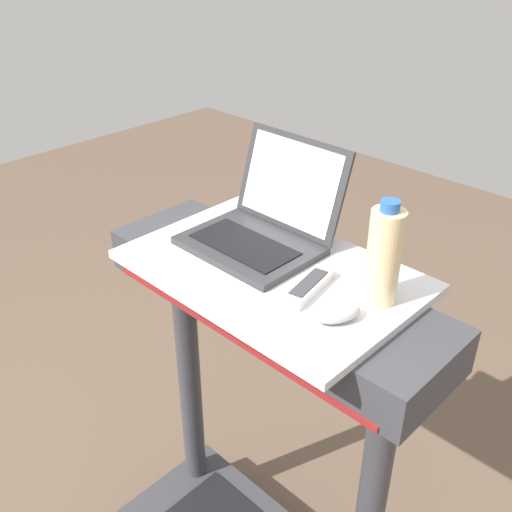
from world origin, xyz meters
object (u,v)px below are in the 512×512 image
object	(u,v)px
water_bottle	(384,256)
computer_mouse	(337,312)
laptop	(263,224)
tv_remote	(308,286)

from	to	relation	value
water_bottle	computer_mouse	bearing A→B (deg)	-100.49
laptop	computer_mouse	bearing A→B (deg)	-20.96
laptop	tv_remote	distance (m)	0.24
laptop	tv_remote	world-z (taller)	laptop
computer_mouse	water_bottle	bearing A→B (deg)	105.07
laptop	computer_mouse	size ratio (longest dim) A/B	3.17
computer_mouse	laptop	bearing A→B (deg)	-176.01
tv_remote	computer_mouse	bearing A→B (deg)	-20.85
computer_mouse	water_bottle	size ratio (longest dim) A/B	0.44
computer_mouse	water_bottle	distance (m)	0.15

